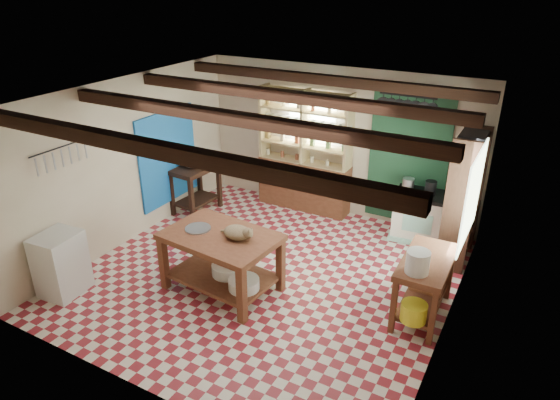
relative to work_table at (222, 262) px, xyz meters
The scene contains 30 objects.
floor 0.80m from the work_table, 57.22° to the left, with size 5.00×5.00×0.02m, color maroon.
ceiling 2.28m from the work_table, 57.22° to the left, with size 5.00×5.00×0.02m, color #47484C.
wall_back 3.21m from the work_table, 83.20° to the left, with size 5.00×0.04×2.60m, color beige.
wall_front 2.15m from the work_table, 79.27° to the right, with size 5.00×0.04×2.60m, color beige.
wall_left 2.38m from the work_table, 165.09° to the left, with size 0.04×5.00×2.60m, color beige.
wall_right 3.05m from the work_table, 11.22° to the left, with size 0.04×5.00×2.60m, color beige.
ceiling_beams 2.17m from the work_table, 57.22° to the left, with size 5.00×3.80×0.15m, color black.
blue_wall_patch 2.65m from the work_table, 145.09° to the left, with size 0.04×1.40×1.60m, color blue.
green_wall_patch 3.54m from the work_table, 61.99° to the left, with size 1.30×0.04×2.30m, color #1B4429.
window_back 3.31m from the work_table, 92.52° to the left, with size 0.90×0.02×0.80m, color white.
window_right 3.39m from the work_table, 28.86° to the left, with size 0.02×1.30×1.20m, color white.
utensil_rail 2.56m from the work_table, 163.06° to the right, with size 0.06×0.90×0.28m, color black.
pot_rack 3.54m from the work_table, 58.32° to the left, with size 0.86×0.12×0.36m, color black.
shelving_unit 2.96m from the work_table, 93.66° to the left, with size 1.70×0.34×2.20m, color tan.
tall_rack 3.60m from the work_table, 41.83° to the left, with size 0.40×0.86×2.00m, color black.
work_table is the anchor object (origin of this frame).
stove 3.37m from the work_table, 53.72° to the left, with size 0.83×0.56×0.81m, color white.
prep_table 2.58m from the work_table, 135.38° to the left, with size 0.59×0.85×0.87m, color black.
white_cabinet 2.16m from the work_table, 149.23° to the right, with size 0.48×0.58×0.87m, color silver.
right_counter 2.65m from the work_table, 16.28° to the left, with size 0.57×1.14×0.82m, color brown.
cat 0.57m from the work_table, ahead, with size 0.38×0.29×0.17m, color #8B7151.
steel_tray 0.56m from the work_table, behind, with size 0.35×0.35×0.02m, color #A6A7AE.
basin_large 0.14m from the work_table, 39.78° to the left, with size 0.43×0.43×0.15m, color silver.
basin_small 0.48m from the work_table, 17.75° to the right, with size 0.41×0.41×0.14m, color silver.
kettle_left 3.25m from the work_table, 57.08° to the left, with size 0.18×0.18×0.21m, color #A6A7AE.
kettle_right 3.47m from the work_table, 52.46° to the left, with size 0.18×0.18×0.22m, color black.
enamel_bowl 2.64m from the work_table, 135.38° to the left, with size 0.46×0.46×0.23m, color silver.
white_bucket 2.59m from the work_table, ahead, with size 0.28×0.28×0.28m, color silver.
wicker_basket 2.75m from the work_table, 22.32° to the left, with size 0.41×0.33×0.29m, color #A86844.
yellow_tub 2.57m from the work_table, ahead, with size 0.31×0.31×0.23m, color yellow.
Camera 1 is at (3.12, -5.26, 4.02)m, focal length 32.00 mm.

